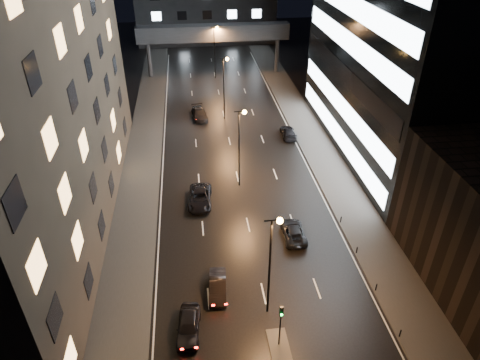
{
  "coord_description": "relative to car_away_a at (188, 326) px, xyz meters",
  "views": [
    {
      "loc": [
        -5.45,
        -16.55,
        29.73
      ],
      "look_at": [
        -0.53,
        23.0,
        4.0
      ],
      "focal_mm": 32.0,
      "sensor_mm": 36.0,
      "label": 1
    }
  ],
  "objects": [
    {
      "name": "streetlight_far",
      "position": [
        6.97,
        61.33,
        5.73
      ],
      "size": [
        1.45,
        0.5,
        10.15
      ],
      "color": "black",
      "rests_on": "ground"
    },
    {
      "name": "car_toward_a",
      "position": [
        11.27,
        10.74,
        -0.1
      ],
      "size": [
        2.36,
        4.89,
        1.34
      ],
      "primitive_type": "imported",
      "rotation": [
        0.0,
        0.0,
        3.11
      ],
      "color": "black",
      "rests_on": "ground"
    },
    {
      "name": "ground",
      "position": [
        6.81,
        33.33,
        -0.77
      ],
      "size": [
        160.0,
        160.0,
        0.0
      ],
      "primitive_type": "plane",
      "color": "black",
      "rests_on": "ground"
    },
    {
      "name": "car_away_c",
      "position": [
        1.76,
        18.11,
        0.01
      ],
      "size": [
        3.03,
        5.82,
        1.57
      ],
      "primitive_type": "imported",
      "rotation": [
        0.0,
        0.0,
        -0.08
      ],
      "color": "black",
      "rests_on": "ground"
    },
    {
      "name": "car_away_b",
      "position": [
        2.71,
        4.01,
        -0.05
      ],
      "size": [
        1.86,
        4.48,
        1.44
      ],
      "primitive_type": "imported",
      "rotation": [
        0.0,
        0.0,
        -0.08
      ],
      "color": "black",
      "rests_on": "ground"
    },
    {
      "name": "streetlight_mid_b",
      "position": [
        6.97,
        41.33,
        5.73
      ],
      "size": [
        1.45,
        0.5,
        10.15
      ],
      "color": "black",
      "rests_on": "ground"
    },
    {
      "name": "skybridge",
      "position": [
        6.81,
        63.33,
        7.57
      ],
      "size": [
        30.0,
        3.0,
        10.0
      ],
      "color": "#333335",
      "rests_on": "ground"
    },
    {
      "name": "bollard_row",
      "position": [
        17.01,
        -0.17,
        -0.32
      ],
      "size": [
        0.12,
        25.12,
        0.9
      ],
      "color": "black",
      "rests_on": "ground"
    },
    {
      "name": "car_away_d",
      "position": [
        2.77,
        42.08,
        0.01
      ],
      "size": [
        2.82,
        5.61,
        1.56
      ],
      "primitive_type": "imported",
      "rotation": [
        0.0,
        0.0,
        0.12
      ],
      "color": "black",
      "rests_on": "ground"
    },
    {
      "name": "sidewalk_left",
      "position": [
        -5.69,
        28.33,
        -0.7
      ],
      "size": [
        5.0,
        110.0,
        0.15
      ],
      "primitive_type": "cube",
      "color": "#383533",
      "rests_on": "ground"
    },
    {
      "name": "car_toward_b",
      "position": [
        15.81,
        33.72,
        -0.06
      ],
      "size": [
        2.21,
        4.99,
        1.42
      ],
      "primitive_type": "imported",
      "rotation": [
        0.0,
        0.0,
        3.1
      ],
      "color": "black",
      "rests_on": "ground"
    },
    {
      "name": "traffic_signal_near",
      "position": [
        7.11,
        -2.17,
        2.32
      ],
      "size": [
        0.28,
        0.34,
        4.4
      ],
      "color": "black",
      "rests_on": "median_island"
    },
    {
      "name": "car_away_a",
      "position": [
        0.0,
        0.0,
        0.0
      ],
      "size": [
        2.25,
        4.69,
        1.54
      ],
      "primitive_type": "imported",
      "rotation": [
        0.0,
        0.0,
        -0.1
      ],
      "color": "black",
      "rests_on": "ground"
    },
    {
      "name": "streetlight_near",
      "position": [
        6.97,
        1.33,
        5.73
      ],
      "size": [
        1.45,
        0.5,
        10.15
      ],
      "color": "black",
      "rests_on": "ground"
    },
    {
      "name": "sidewalk_right",
      "position": [
        19.31,
        28.33,
        -0.7
      ],
      "size": [
        5.0,
        110.0,
        0.15
      ],
      "primitive_type": "cube",
      "color": "#383533",
      "rests_on": "ground"
    },
    {
      "name": "streetlight_mid_a",
      "position": [
        6.97,
        21.33,
        5.73
      ],
      "size": [
        1.45,
        0.5,
        10.15
      ],
      "color": "black",
      "rests_on": "ground"
    }
  ]
}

